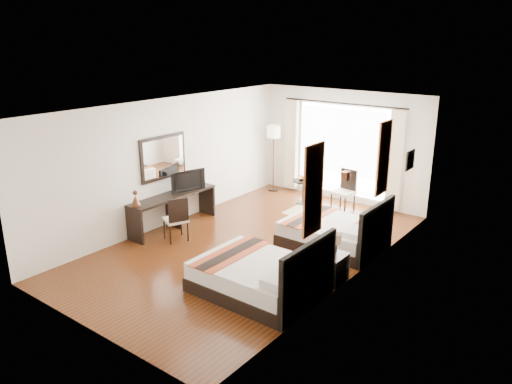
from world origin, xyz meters
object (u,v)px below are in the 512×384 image
Objects in this scene: vase at (329,253)px; floor_lamp at (274,136)px; bed_far at (336,233)px; window_chair at (343,198)px; nightstand at (332,268)px; console_desk at (173,211)px; side_table at (303,192)px; television at (186,180)px; desk_chair at (176,227)px; table_lamp at (335,240)px; bed_near at (261,276)px; fruit_bowl at (303,179)px.

floor_lamp is at bearing 135.40° from vase.
bed_far is 1.91× the size of window_chair.
bed_far is 1.52m from nightstand.
console_desk reaches higher than vase.
side_table is (1.41, 3.10, -0.07)m from console_desk.
side_table is at bearing 129.05° from nightstand.
television is 0.86× the size of desk_chair.
console_desk is at bearing 176.40° from vase.
vase is (0.01, -0.23, -0.17)m from table_lamp.
table_lamp is 4.02m from console_desk.
bed_far is 1.51m from table_lamp.
bed_near is 0.91× the size of console_desk.
floor_lamp reaches higher than window_chair.
side_table is (-1.93, 1.85, 0.03)m from bed_far.
nightstand is at bearing -43.51° from floor_lamp.
fruit_bowl is at bearing 66.10° from console_desk.
bed_far is 3.49m from television.
bed_near reaches higher than fruit_bowl.
floor_lamp reaches higher than television.
console_desk is at bearing -113.90° from fruit_bowl.
television is at bearing -166.00° from bed_far.
floor_lamp is at bearing 137.03° from table_lamp.
desk_chair is 3.69m from fruit_bowl.
bed_far is at bearing -58.74° from television.
desk_chair reaches higher than nightstand.
table_lamp reaches higher than vase.
bed_near is 1.21m from vase.
table_lamp reaches higher than side_table.
television reaches higher than console_desk.
desk_chair is 4.01× the size of fruit_bowl.
floor_lamp reaches higher than table_lamp.
floor_lamp is 1.57m from fruit_bowl.
vase is 4.27m from fruit_bowl.
television is at bearing 170.45° from vase.
console_desk is (-4.00, 0.03, -0.36)m from table_lamp.
television is 3.10m from side_table.
television is at bearing -117.40° from side_table.
bed_far is at bearing 20.48° from console_desk.
nightstand is at bearing -50.95° from side_table.
window_chair is at bearing 7.75° from side_table.
bed_near is 3.26× the size of side_table.
desk_chair is 4.17m from window_chair.
television is 0.82× the size of window_chair.
bed_near is 5.81m from floor_lamp.
fruit_bowl is at bearing -9.52° from television.
console_desk is 4.07m from window_chair.
desk_chair reaches higher than fruit_bowl.
vase is 3.84m from window_chair.
bed_near is 2.00× the size of window_chair.
table_lamp reaches higher than nightstand.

